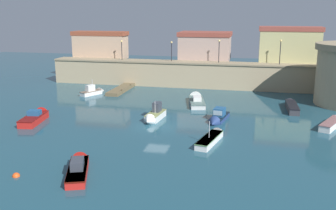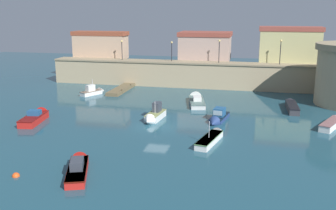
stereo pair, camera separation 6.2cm
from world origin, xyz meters
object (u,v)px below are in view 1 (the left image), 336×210
object	(u,v)px
moored_boat_4	(291,106)
moored_boat_10	(213,137)
quay_lamp_0	(122,47)
quay_lamp_1	(172,48)
moored_boat_6	(79,166)
moored_boat_2	(218,118)
moored_boat_8	(196,100)
mooring_buoy_0	(16,176)
moored_boat_0	(37,116)
moored_boat_3	(154,115)
quay_lamp_3	(280,48)
moored_boat_7	(334,122)
quay_lamp_2	(219,47)
moored_boat_1	(94,91)

from	to	relation	value
moored_boat_4	moored_boat_10	xyz separation A→B (m)	(-8.39, -14.51, -0.08)
quay_lamp_0	quay_lamp_1	distance (m)	8.52
moored_boat_6	moored_boat_10	bearing A→B (deg)	-65.91
quay_lamp_1	moored_boat_2	world-z (taller)	quay_lamp_1
quay_lamp_0	moored_boat_6	distance (m)	37.19
moored_boat_4	moored_boat_8	distance (m)	12.33
moored_boat_8	mooring_buoy_0	size ratio (longest dim) A/B	12.99
quay_lamp_1	moored_boat_8	size ratio (longest dim) A/B	0.42
moored_boat_0	moored_boat_4	size ratio (longest dim) A/B	0.93
moored_boat_2	moored_boat_3	distance (m)	7.22
moored_boat_6	moored_boat_8	size ratio (longest dim) A/B	0.86
quay_lamp_3	moored_boat_0	bearing A→B (deg)	-139.42
moored_boat_7	moored_boat_0	bearing A→B (deg)	124.60
quay_lamp_1	moored_boat_2	size ratio (longest dim) A/B	0.60
quay_lamp_0	moored_boat_10	world-z (taller)	quay_lamp_0
moored_boat_3	quay_lamp_2	bearing A→B (deg)	170.92
moored_boat_1	moored_boat_6	distance (m)	28.33
quay_lamp_3	moored_boat_6	distance (m)	39.81
moored_boat_1	moored_boat_4	size ratio (longest dim) A/B	0.62
moored_boat_2	moored_boat_4	distance (m)	11.56
moored_boat_3	moored_boat_8	xyz separation A→B (m)	(3.37, 9.67, -0.18)
moored_boat_4	moored_boat_8	bearing A→B (deg)	84.87
moored_boat_6	quay_lamp_2	bearing A→B (deg)	-32.73
moored_boat_4	moored_boat_7	size ratio (longest dim) A/B	1.11
moored_boat_2	mooring_buoy_0	bearing A→B (deg)	-26.60
quay_lamp_0	moored_boat_1	world-z (taller)	quay_lamp_0
quay_lamp_2	moored_boat_2	world-z (taller)	quay_lamp_2
moored_boat_4	moored_boat_8	size ratio (longest dim) A/B	0.92
quay_lamp_0	moored_boat_8	world-z (taller)	quay_lamp_0
quay_lamp_2	moored_boat_2	xyz separation A→B (m)	(1.91, -19.40, -6.06)
quay_lamp_0	moored_boat_1	xyz separation A→B (m)	(-1.32, -9.21, -5.80)
moored_boat_3	moored_boat_4	xyz separation A→B (m)	(15.69, 8.95, -0.13)
mooring_buoy_0	moored_boat_6	bearing A→B (deg)	26.71
quay_lamp_1	quay_lamp_3	bearing A→B (deg)	0.00
quay_lamp_0	moored_boat_7	bearing A→B (deg)	-30.99
quay_lamp_2	moored_boat_7	world-z (taller)	quay_lamp_2
moored_boat_3	moored_boat_4	distance (m)	18.06
moored_boat_7	moored_boat_8	bearing A→B (deg)	90.77
quay_lamp_1	moored_boat_4	world-z (taller)	quay_lamp_1
mooring_buoy_0	moored_boat_0	bearing A→B (deg)	115.51
moored_boat_6	mooring_buoy_0	xyz separation A→B (m)	(-4.14, -2.08, -0.40)
quay_lamp_1	moored_boat_1	bearing A→B (deg)	-136.92
quay_lamp_2	moored_boat_3	world-z (taller)	quay_lamp_2
moored_boat_1	quay_lamp_0	bearing A→B (deg)	18.66
moored_boat_7	moored_boat_10	distance (m)	14.53
moored_boat_3	moored_boat_7	world-z (taller)	moored_boat_3
quay_lamp_2	quay_lamp_0	bearing A→B (deg)	180.00
quay_lamp_1	quay_lamp_3	distance (m)	17.02
quay_lamp_0	moored_boat_2	world-z (taller)	quay_lamp_0
moored_boat_3	moored_boat_6	bearing A→B (deg)	-2.90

